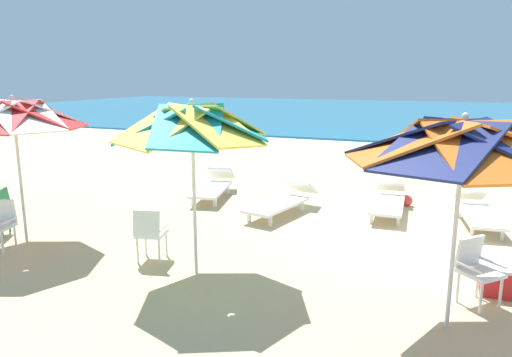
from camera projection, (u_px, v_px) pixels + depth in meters
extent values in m
plane|color=#D3B784|center=(437.00, 244.00, 8.38)|extent=(80.00, 80.00, 0.00)
cube|color=teal|center=(451.00, 114.00, 36.28)|extent=(80.00, 36.00, 0.10)
cube|color=white|center=(447.00, 147.00, 19.71)|extent=(80.00, 0.70, 0.01)
cylinder|color=silver|center=(454.00, 244.00, 5.40)|extent=(0.05, 0.05, 2.06)
cube|color=navy|center=(484.00, 136.00, 5.58)|extent=(1.34, 1.44, 0.48)
cube|color=orange|center=(441.00, 135.00, 5.75)|extent=(1.34, 1.42, 0.48)
cube|color=navy|center=(410.00, 136.00, 5.57)|extent=(1.44, 1.34, 0.48)
cube|color=orange|center=(407.00, 141.00, 5.15)|extent=(1.42, 1.34, 0.48)
cube|color=navy|center=(439.00, 147.00, 4.73)|extent=(1.34, 1.44, 0.48)
cube|color=orange|center=(491.00, 150.00, 4.56)|extent=(1.34, 1.42, 0.48)
sphere|color=silver|center=(465.00, 116.00, 5.10)|extent=(0.08, 0.08, 0.08)
cube|color=white|center=(481.00, 273.00, 6.06)|extent=(0.62, 0.62, 0.05)
cube|color=white|center=(469.00, 251.00, 6.19)|extent=(0.35, 0.37, 0.40)
cube|color=white|center=(493.00, 262.00, 6.12)|extent=(0.32, 0.30, 0.03)
cube|color=white|center=(470.00, 268.00, 5.95)|extent=(0.32, 0.30, 0.03)
cylinder|color=white|center=(501.00, 293.00, 6.03)|extent=(0.04, 0.04, 0.41)
cylinder|color=white|center=(481.00, 298.00, 5.88)|extent=(0.04, 0.04, 0.41)
cylinder|color=white|center=(477.00, 282.00, 6.34)|extent=(0.04, 0.04, 0.41)
cylinder|color=white|center=(458.00, 287.00, 6.19)|extent=(0.04, 0.04, 0.41)
cylinder|color=silver|center=(195.00, 206.00, 6.94)|extent=(0.05, 0.05, 2.08)
cube|color=teal|center=(231.00, 123.00, 6.70)|extent=(1.28, 1.18, 0.54)
cube|color=#EFDB4C|center=(222.00, 121.00, 7.07)|extent=(1.20, 1.24, 0.54)
cube|color=teal|center=(197.00, 120.00, 7.23)|extent=(1.18, 1.28, 0.54)
cube|color=#EFDB4C|center=(169.00, 121.00, 7.07)|extent=(1.24, 1.20, 0.54)
cube|color=teal|center=(153.00, 123.00, 6.69)|extent=(1.28, 1.18, 0.54)
cube|color=#EFDB4C|center=(159.00, 126.00, 6.31)|extent=(1.20, 1.24, 0.54)
cube|color=teal|center=(187.00, 127.00, 6.16)|extent=(1.18, 1.28, 0.54)
cube|color=#EFDB4C|center=(218.00, 126.00, 6.32)|extent=(1.24, 1.20, 0.54)
sphere|color=silver|center=(192.00, 102.00, 6.63)|extent=(0.08, 0.08, 0.08)
cube|color=white|center=(152.00, 233.00, 7.59)|extent=(0.53, 0.53, 0.05)
cube|color=white|center=(146.00, 224.00, 7.34)|extent=(0.43, 0.19, 0.40)
cube|color=white|center=(139.00, 226.00, 7.59)|extent=(0.14, 0.39, 0.03)
cube|color=white|center=(164.00, 227.00, 7.54)|extent=(0.14, 0.39, 0.03)
cylinder|color=white|center=(146.00, 243.00, 7.83)|extent=(0.04, 0.04, 0.41)
cylinder|color=white|center=(166.00, 244.00, 7.78)|extent=(0.04, 0.04, 0.41)
cylinder|color=white|center=(138.00, 251.00, 7.49)|extent=(0.04, 0.04, 0.41)
cylinder|color=white|center=(159.00, 252.00, 7.44)|extent=(0.04, 0.04, 0.41)
cylinder|color=silver|center=(21.00, 184.00, 8.28)|extent=(0.05, 0.05, 2.11)
cube|color=red|center=(48.00, 114.00, 8.03)|extent=(1.33, 1.25, 0.48)
cube|color=white|center=(48.00, 112.00, 8.42)|extent=(1.25, 1.32, 0.48)
cube|color=red|center=(29.00, 112.00, 8.58)|extent=(1.25, 1.33, 0.48)
cube|color=white|center=(2.00, 112.00, 8.42)|extent=(1.32, 1.25, 0.48)
cube|color=white|center=(27.00, 116.00, 7.64)|extent=(1.32, 1.25, 0.48)
sphere|color=silver|center=(12.00, 97.00, 7.97)|extent=(0.08, 0.08, 0.08)
cube|color=#2D8C4C|center=(4.00, 200.00, 8.76)|extent=(0.29, 0.41, 0.40)
cylinder|color=#2D8C4C|center=(2.00, 227.00, 8.68)|extent=(0.04, 0.04, 0.41)
cylinder|color=#2D8C4C|center=(9.00, 221.00, 9.02)|extent=(0.04, 0.04, 0.41)
cube|color=white|center=(3.00, 210.00, 8.06)|extent=(0.43, 0.21, 0.40)
cube|color=white|center=(8.00, 221.00, 7.87)|extent=(0.15, 0.39, 0.03)
cylinder|color=white|center=(2.00, 244.00, 7.77)|extent=(0.04, 0.04, 0.41)
cylinder|color=white|center=(15.00, 237.00, 8.11)|extent=(0.04, 0.04, 0.41)
cube|color=white|center=(480.00, 216.00, 9.19)|extent=(0.89, 1.78, 0.06)
cube|color=white|center=(470.00, 194.00, 10.16)|extent=(0.67, 0.57, 0.36)
cube|color=white|center=(503.00, 234.00, 8.56)|extent=(0.06, 0.06, 0.22)
cube|color=white|center=(472.00, 232.00, 8.67)|extent=(0.06, 0.06, 0.22)
cube|color=white|center=(486.00, 215.00, 9.77)|extent=(0.06, 0.06, 0.22)
cube|color=white|center=(460.00, 213.00, 9.89)|extent=(0.06, 0.06, 0.22)
cube|color=white|center=(387.00, 205.00, 10.00)|extent=(0.74, 1.73, 0.06)
cube|color=white|center=(391.00, 185.00, 10.94)|extent=(0.63, 0.51, 0.36)
cube|color=white|center=(398.00, 221.00, 9.36)|extent=(0.06, 0.06, 0.22)
cube|color=white|center=(371.00, 218.00, 9.52)|extent=(0.06, 0.06, 0.22)
cube|color=white|center=(401.00, 205.00, 10.54)|extent=(0.06, 0.06, 0.22)
cube|color=white|center=(377.00, 203.00, 10.70)|extent=(0.06, 0.06, 0.22)
cube|color=white|center=(277.00, 205.00, 9.99)|extent=(0.99, 1.80, 0.06)
cube|color=white|center=(301.00, 187.00, 10.80)|extent=(0.70, 0.60, 0.36)
cube|color=white|center=(270.00, 221.00, 9.36)|extent=(0.06, 0.06, 0.22)
cube|color=white|center=(249.00, 217.00, 9.64)|extent=(0.06, 0.06, 0.22)
cube|color=white|center=(302.00, 206.00, 10.39)|extent=(0.06, 0.06, 0.22)
cube|color=white|center=(282.00, 203.00, 10.67)|extent=(0.06, 0.06, 0.22)
cube|color=white|center=(211.00, 190.00, 11.33)|extent=(1.00, 1.80, 0.06)
cube|color=white|center=(221.00, 173.00, 12.31)|extent=(0.70, 0.60, 0.36)
cube|color=white|center=(215.00, 203.00, 10.70)|extent=(0.06, 0.06, 0.22)
cube|color=white|center=(193.00, 202.00, 10.79)|extent=(0.06, 0.06, 0.22)
cube|color=white|center=(228.00, 190.00, 11.93)|extent=(0.06, 0.06, 0.22)
cube|color=white|center=(208.00, 189.00, 12.02)|extent=(0.06, 0.06, 0.22)
cube|color=red|center=(500.00, 282.00, 6.40)|extent=(0.48, 0.32, 0.36)
cube|color=white|center=(502.00, 268.00, 6.36)|extent=(0.50, 0.34, 0.04)
sphere|color=red|center=(407.00, 201.00, 10.81)|extent=(0.25, 0.25, 0.25)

